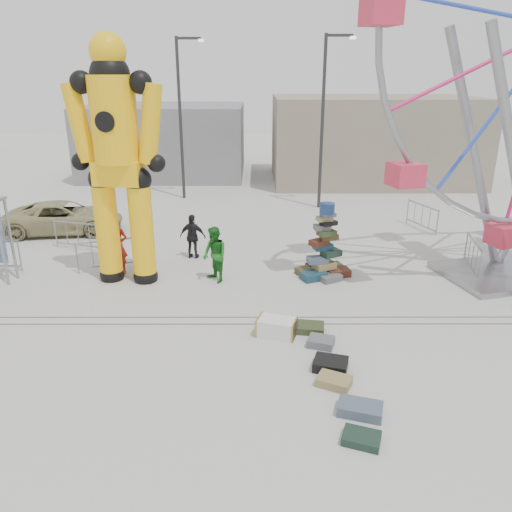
{
  "coord_description": "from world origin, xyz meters",
  "views": [
    {
      "loc": [
        -0.17,
        -11.28,
        6.31
      ],
      "look_at": [
        -0.15,
        2.03,
        1.42
      ],
      "focal_mm": 35.0,
      "sensor_mm": 36.0,
      "label": 1
    }
  ],
  "objects_px": {
    "suitcase_tower": "(324,256)",
    "barricade_dummy_b": "(78,236)",
    "lamp_post_right": "(325,115)",
    "barricade_wheel_front": "(472,256)",
    "lamp_post_left": "(182,111)",
    "steamer_trunk": "(277,327)",
    "pedestrian_green": "(215,255)",
    "parked_suv": "(64,217)",
    "crash_test_dummy": "(117,155)",
    "pedestrian_black": "(193,237)",
    "barricade_dummy_c": "(108,255)",
    "barricade_wheel_back": "(422,217)",
    "pedestrian_red": "(117,246)"
  },
  "relations": [
    {
      "from": "pedestrian_green",
      "to": "barricade_dummy_b",
      "type": "bearing_deg",
      "value": -153.91
    },
    {
      "from": "suitcase_tower",
      "to": "pedestrian_black",
      "type": "xyz_separation_m",
      "value": [
        -4.48,
        1.68,
        0.12
      ]
    },
    {
      "from": "crash_test_dummy",
      "to": "pedestrian_black",
      "type": "height_order",
      "value": "crash_test_dummy"
    },
    {
      "from": "suitcase_tower",
      "to": "barricade_dummy_b",
      "type": "bearing_deg",
      "value": 143.57
    },
    {
      "from": "lamp_post_left",
      "to": "pedestrian_green",
      "type": "bearing_deg",
      "value": -77.93
    },
    {
      "from": "suitcase_tower",
      "to": "parked_suv",
      "type": "distance_m",
      "value": 11.28
    },
    {
      "from": "lamp_post_right",
      "to": "barricade_dummy_b",
      "type": "height_order",
      "value": "lamp_post_right"
    },
    {
      "from": "barricade_dummy_c",
      "to": "barricade_wheel_front",
      "type": "xyz_separation_m",
      "value": [
        12.26,
        -0.15,
        0.0
      ]
    },
    {
      "from": "lamp_post_right",
      "to": "barricade_wheel_front",
      "type": "distance_m",
      "value": 10.3
    },
    {
      "from": "barricade_dummy_b",
      "to": "barricade_dummy_c",
      "type": "xyz_separation_m",
      "value": [
        1.71,
        -2.1,
        0.0
      ]
    },
    {
      "from": "suitcase_tower",
      "to": "barricade_wheel_front",
      "type": "height_order",
      "value": "suitcase_tower"
    },
    {
      "from": "barricade_wheel_front",
      "to": "pedestrian_green",
      "type": "bearing_deg",
      "value": 105.46
    },
    {
      "from": "barricade_dummy_b",
      "to": "barricade_wheel_back",
      "type": "bearing_deg",
      "value": 27.77
    },
    {
      "from": "crash_test_dummy",
      "to": "parked_suv",
      "type": "distance_m",
      "value": 7.28
    },
    {
      "from": "suitcase_tower",
      "to": "steamer_trunk",
      "type": "relative_size",
      "value": 2.52
    },
    {
      "from": "lamp_post_left",
      "to": "barricade_dummy_c",
      "type": "distance_m",
      "value": 11.26
    },
    {
      "from": "lamp_post_right",
      "to": "parked_suv",
      "type": "bearing_deg",
      "value": -159.54
    },
    {
      "from": "lamp_post_left",
      "to": "suitcase_tower",
      "type": "relative_size",
      "value": 3.24
    },
    {
      "from": "barricade_dummy_c",
      "to": "barricade_wheel_back",
      "type": "xyz_separation_m",
      "value": [
        12.09,
        4.73,
        0.0
      ]
    },
    {
      "from": "suitcase_tower",
      "to": "crash_test_dummy",
      "type": "distance_m",
      "value": 7.18
    },
    {
      "from": "barricade_wheel_back",
      "to": "barricade_wheel_front",
      "type": "bearing_deg",
      "value": -17.9
    },
    {
      "from": "steamer_trunk",
      "to": "pedestrian_black",
      "type": "relative_size",
      "value": 0.6
    },
    {
      "from": "crash_test_dummy",
      "to": "barricade_wheel_back",
      "type": "relative_size",
      "value": 3.82
    },
    {
      "from": "pedestrian_black",
      "to": "barricade_wheel_front",
      "type": "bearing_deg",
      "value": -177.73
    },
    {
      "from": "lamp_post_left",
      "to": "steamer_trunk",
      "type": "xyz_separation_m",
      "value": [
        4.28,
        -15.0,
        -4.25
      ]
    },
    {
      "from": "lamp_post_right",
      "to": "barricade_wheel_back",
      "type": "height_order",
      "value": "lamp_post_right"
    },
    {
      "from": "lamp_post_right",
      "to": "pedestrian_black",
      "type": "relative_size",
      "value": 4.94
    },
    {
      "from": "suitcase_tower",
      "to": "parked_suv",
      "type": "xyz_separation_m",
      "value": [
        -10.23,
        4.76,
        -0.04
      ]
    },
    {
      "from": "lamp_post_left",
      "to": "pedestrian_green",
      "type": "height_order",
      "value": "lamp_post_left"
    },
    {
      "from": "barricade_dummy_c",
      "to": "pedestrian_black",
      "type": "xyz_separation_m",
      "value": [
        2.73,
        1.19,
        0.26
      ]
    },
    {
      "from": "lamp_post_right",
      "to": "barricade_dummy_c",
      "type": "bearing_deg",
      "value": -134.19
    },
    {
      "from": "barricade_dummy_c",
      "to": "parked_suv",
      "type": "xyz_separation_m",
      "value": [
        -3.01,
        4.28,
        0.1
      ]
    },
    {
      "from": "lamp_post_right",
      "to": "parked_suv",
      "type": "height_order",
      "value": "lamp_post_right"
    },
    {
      "from": "lamp_post_left",
      "to": "barricade_wheel_back",
      "type": "height_order",
      "value": "lamp_post_left"
    },
    {
      "from": "lamp_post_right",
      "to": "barricade_wheel_front",
      "type": "relative_size",
      "value": 4.0
    },
    {
      "from": "pedestrian_red",
      "to": "pedestrian_green",
      "type": "height_order",
      "value": "pedestrian_red"
    },
    {
      "from": "barricade_dummy_b",
      "to": "pedestrian_black",
      "type": "xyz_separation_m",
      "value": [
        4.44,
        -0.9,
        0.26
      ]
    },
    {
      "from": "steamer_trunk",
      "to": "suitcase_tower",
      "type": "bearing_deg",
      "value": 84.32
    },
    {
      "from": "lamp_post_left",
      "to": "barricade_wheel_back",
      "type": "distance_m",
      "value": 12.89
    },
    {
      "from": "parked_suv",
      "to": "barricade_wheel_front",
      "type": "bearing_deg",
      "value": -112.91
    },
    {
      "from": "lamp_post_left",
      "to": "crash_test_dummy",
      "type": "xyz_separation_m",
      "value": [
        -0.36,
        -11.34,
        -0.45
      ]
    },
    {
      "from": "barricade_wheel_back",
      "to": "pedestrian_red",
      "type": "relative_size",
      "value": 1.04
    },
    {
      "from": "pedestrian_green",
      "to": "steamer_trunk",
      "type": "bearing_deg",
      "value": -6.98
    },
    {
      "from": "pedestrian_black",
      "to": "parked_suv",
      "type": "bearing_deg",
      "value": -17.92
    },
    {
      "from": "crash_test_dummy",
      "to": "pedestrian_green",
      "type": "bearing_deg",
      "value": 4.85
    },
    {
      "from": "lamp_post_right",
      "to": "pedestrian_black",
      "type": "height_order",
      "value": "lamp_post_right"
    },
    {
      "from": "lamp_post_left",
      "to": "crash_test_dummy",
      "type": "distance_m",
      "value": 11.35
    },
    {
      "from": "lamp_post_left",
      "to": "steamer_trunk",
      "type": "distance_m",
      "value": 16.17
    },
    {
      "from": "barricade_wheel_front",
      "to": "parked_suv",
      "type": "distance_m",
      "value": 15.9
    },
    {
      "from": "lamp_post_left",
      "to": "barricade_wheel_front",
      "type": "relative_size",
      "value": 4.0
    }
  ]
}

